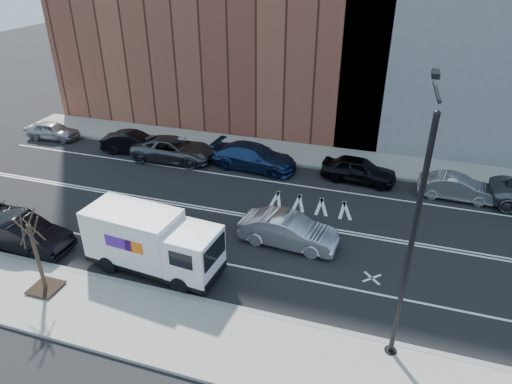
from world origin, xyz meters
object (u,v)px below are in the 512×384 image
Objects in this scene: far_parked_a at (53,131)px; far_parked_b at (134,143)px; driving_sedan at (288,231)px; fedex_van at (152,241)px.

far_parked_b is (7.17, -0.38, 0.07)m from far_parked_a.
far_parked_b is 0.94× the size of driving_sedan.
driving_sedan reaches higher than far_parked_a.
far_parked_a is at bearing 79.54° from far_parked_b.
far_parked_b is at bearing -96.41° from far_parked_a.
fedex_van is 13.76m from far_parked_b.
fedex_van is 1.42× the size of far_parked_b.
fedex_van is 1.34× the size of driving_sedan.
far_parked_b is (-7.80, 11.31, -0.74)m from fedex_van.
far_parked_a is (-14.97, 11.70, -0.81)m from fedex_van.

